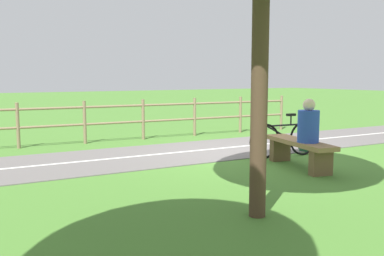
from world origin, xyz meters
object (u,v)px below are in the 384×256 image
object	(u,v)px
person_seated	(308,124)
bicycle	(285,139)
bench	(299,149)
backpack	(306,142)

from	to	relation	value
person_seated	bicycle	world-z (taller)	person_seated
bench	person_seated	bearing A→B (deg)	-180.00
person_seated	backpack	size ratio (longest dim) A/B	1.73
bicycle	backpack	world-z (taller)	bicycle
person_seated	backpack	distance (m)	2.11
person_seated	backpack	xyz separation A→B (m)	(1.42, -1.43, -0.62)
person_seated	bicycle	xyz separation A→B (m)	(1.17, -0.54, -0.45)
bench	person_seated	world-z (taller)	person_seated
bench	bicycle	distance (m)	1.03
bicycle	person_seated	bearing A→B (deg)	70.62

